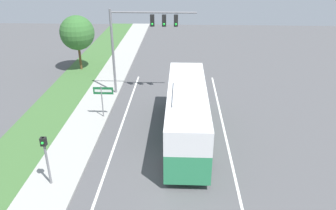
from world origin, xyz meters
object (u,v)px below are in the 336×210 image
(pedestrian_signal, at_px, (46,153))
(street_sign, at_px, (103,95))
(signal_gantry, at_px, (140,33))
(bus, at_px, (187,111))

(pedestrian_signal, distance_m, street_sign, 7.82)
(signal_gantry, bearing_deg, street_sign, -116.31)
(bus, height_order, street_sign, bus)
(pedestrian_signal, xyz_separation_m, street_sign, (1.17, 7.73, -0.17))
(street_sign, bearing_deg, bus, -23.66)
(bus, distance_m, street_sign, 6.54)
(signal_gantry, height_order, pedestrian_signal, signal_gantry)
(signal_gantry, distance_m, street_sign, 6.13)
(pedestrian_signal, relative_size, street_sign, 1.16)
(bus, relative_size, pedestrian_signal, 3.66)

